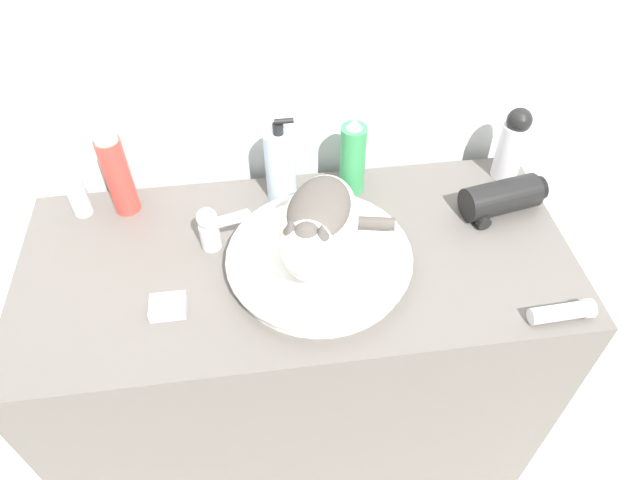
# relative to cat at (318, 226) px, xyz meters

# --- Properties ---
(wall_back) EXTENTS (8.00, 0.05, 2.40)m
(wall_back) POSITION_rel_cat_xyz_m (-0.04, 0.37, 0.17)
(wall_back) COLOR silver
(wall_back) RESTS_ON ground_plane
(vanity_counter) EXTENTS (1.20, 0.55, 0.90)m
(vanity_counter) POSITION_rel_cat_xyz_m (-0.04, 0.04, -0.58)
(vanity_counter) COLOR #56514C
(vanity_counter) RESTS_ON ground_plane
(sink_basin) EXTENTS (0.39, 0.39, 0.04)m
(sink_basin) POSITION_rel_cat_xyz_m (0.00, 0.01, -0.11)
(sink_basin) COLOR silver
(sink_basin) RESTS_ON vanity_counter
(cat) EXTENTS (0.29, 0.30, 0.19)m
(cat) POSITION_rel_cat_xyz_m (0.00, 0.00, 0.00)
(cat) COLOR silver
(cat) RESTS_ON sink_basin
(faucet) EXTENTS (0.12, 0.07, 0.13)m
(faucet) POSITION_rel_cat_xyz_m (-0.21, 0.10, -0.07)
(faucet) COLOR silver
(faucet) RESTS_ON vanity_counter
(deodorant_stick) EXTENTS (0.04, 0.04, 0.13)m
(deodorant_stick) POSITION_rel_cat_xyz_m (-0.52, 0.25, -0.07)
(deodorant_stick) COLOR silver
(deodorant_stick) RESTS_ON vanity_counter
(shampoo_bottle_tall) EXTENTS (0.06, 0.06, 0.22)m
(shampoo_bottle_tall) POSITION_rel_cat_xyz_m (-0.42, 0.25, -0.03)
(shampoo_bottle_tall) COLOR #DB3D33
(shampoo_bottle_tall) RESTS_ON vanity_counter
(soap_pump_bottle) EXTENTS (0.07, 0.07, 0.22)m
(soap_pump_bottle) POSITION_rel_cat_xyz_m (-0.05, 0.25, -0.04)
(soap_pump_bottle) COLOR silver
(soap_pump_bottle) RESTS_ON vanity_counter
(lotion_bottle_white) EXTENTS (0.07, 0.07, 0.19)m
(lotion_bottle_white) POSITION_rel_cat_xyz_m (0.50, 0.25, -0.04)
(lotion_bottle_white) COLOR silver
(lotion_bottle_white) RESTS_ON vanity_counter
(spray_bottle_trigger) EXTENTS (0.06, 0.06, 0.20)m
(spray_bottle_trigger) POSITION_rel_cat_xyz_m (0.11, 0.25, -0.04)
(spray_bottle_trigger) COLOR #338C4C
(spray_bottle_trigger) RESTS_ON vanity_counter
(cream_tube) EXTENTS (0.13, 0.04, 0.04)m
(cream_tube) POSITION_rel_cat_xyz_m (0.46, -0.19, -0.12)
(cream_tube) COLOR silver
(cream_tube) RESTS_ON vanity_counter
(hair_dryer) EXTENTS (0.21, 0.12, 0.08)m
(hair_dryer) POSITION_rel_cat_xyz_m (0.44, 0.13, -0.10)
(hair_dryer) COLOR black
(hair_dryer) RESTS_ON vanity_counter
(soap_bar) EXTENTS (0.07, 0.06, 0.02)m
(soap_bar) POSITION_rel_cat_xyz_m (-0.31, -0.06, -0.12)
(soap_bar) COLOR silver
(soap_bar) RESTS_ON vanity_counter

